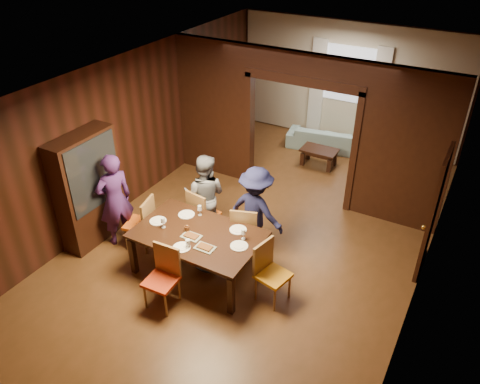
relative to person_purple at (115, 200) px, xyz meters
The scene contains 32 objects.
floor 2.64m from the person_purple, 33.36° to the left, with size 9.00×9.00×0.00m, color #573518.
ceiling 3.23m from the person_purple, 33.36° to the left, with size 5.50×9.00×0.02m, color silver.
room_walls 3.92m from the person_purple, 57.39° to the left, with size 5.52×9.01×2.90m.
person_purple is the anchor object (origin of this frame).
person_grey 1.52m from the person_purple, 37.62° to the left, with size 0.76×0.60×1.57m, color slate.
person_navy 2.39m from the person_purple, 24.27° to the left, with size 1.01×0.58×1.56m, color #18193D.
sofa 5.57m from the person_purple, 70.54° to the left, with size 1.77×0.69×0.52m, color #92BAC0.
serving_bowl 1.76m from the person_purple, ahead, with size 0.36×0.36×0.09m, color black.
dining_table 1.74m from the person_purple, ahead, with size 1.97×1.22×0.76m, color black.
coffee_table 4.83m from the person_purple, 64.71° to the left, with size 0.80×0.50×0.40m, color black.
chair_left 0.55m from the person_purple, ahead, with size 0.44×0.44×0.97m, color orange, non-canonical shape.
chair_right 3.00m from the person_purple, ahead, with size 0.44×0.44×0.97m, color orange, non-canonical shape.
chair_far_l 1.54m from the person_purple, 34.67° to the left, with size 0.44×0.44×0.97m, color #DF5A15, non-canonical shape.
chair_far_r 2.26m from the person_purple, 20.79° to the left, with size 0.44×0.44×0.97m, color #D95114, non-canonical shape.
chair_near 1.87m from the person_purple, 28.86° to the right, with size 0.44×0.44×0.97m, color red, non-canonical shape.
hutch 0.49m from the person_purple, 163.99° to the right, with size 0.40×1.20×2.00m, color black.
door_right 5.14m from the person_purple, 21.37° to the left, with size 0.06×0.90×2.10m, color black.
window_far 6.23m from the person_purple, 70.28° to the left, with size 1.20×0.03×1.30m, color silver.
curtain_left 5.94m from the person_purple, 76.99° to the left, with size 0.35×0.06×2.40m, color white.
curtain_right 6.44m from the person_purple, 63.85° to the left, with size 0.35×0.06×2.40m, color white.
plate_left 0.94m from the person_purple, ahead, with size 0.27×0.27×0.01m, color white.
plate_far_l 1.28m from the person_purple, 14.98° to the left, with size 0.27×0.27×0.01m, color white.
plate_far_r 2.21m from the person_purple, ahead, with size 0.27×0.27×0.01m, color white.
plate_right 2.39m from the person_purple, ahead, with size 0.27×0.27×0.01m, color silver.
plate_near 1.71m from the person_purple, 13.86° to the right, with size 0.27×0.27×0.01m, color white.
platter_a 1.64m from the person_purple, ahead, with size 0.30×0.20×0.04m, color gray.
platter_b 1.99m from the person_purple, ahead, with size 0.30×0.20×0.04m, color gray.
wineglass_left 1.12m from the person_purple, ahead, with size 0.08×0.08×0.18m, color white, non-canonical shape.
wineglass_far 1.49m from the person_purple, 16.97° to the left, with size 0.08×0.08×0.18m, color silver, non-canonical shape.
wineglass_right 2.37m from the person_purple, ahead, with size 0.08×0.08×0.18m, color silver, non-canonical shape.
tumbler 1.77m from the person_purple, 11.49° to the right, with size 0.07×0.07×0.14m, color silver.
condiment_jar 1.50m from the person_purple, ahead, with size 0.08×0.08×0.11m, color #4B2611, non-canonical shape.
Camera 1 is at (3.00, -6.11, 5.15)m, focal length 35.00 mm.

